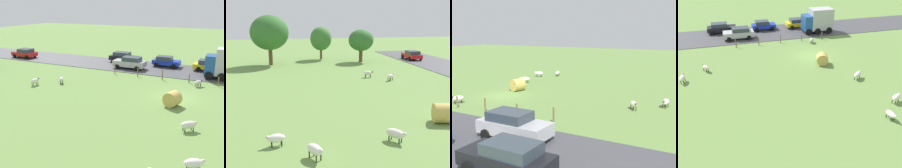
# 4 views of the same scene
# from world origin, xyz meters

# --- Properties ---
(sheep_0) EXTENTS (1.12, 0.59, 0.72)m
(sheep_0) POSITION_xyz_m (-13.66, -1.64, 0.47)
(sheep_0) COLOR white
(sheep_0) RESTS_ON ground_plane
(sheep_1) EXTENTS (1.09, 0.94, 0.75)m
(sheep_1) POSITION_xyz_m (-1.00, 12.88, 0.51)
(sheep_1) COLOR silver
(sheep_1) RESTS_ON ground_plane
(sheep_2) EXTENTS (1.16, 1.26, 0.76)m
(sheep_2) POSITION_xyz_m (-6.95, -2.45, 0.49)
(sheep_2) COLOR silver
(sheep_2) RESTS_ON ground_plane
(sheep_4) EXTENTS (0.98, 1.22, 0.79)m
(sheep_4) POSITION_xyz_m (-11.74, -3.56, 0.53)
(sheep_4) COLOR white
(sheep_4) RESTS_ON ground_plane
(sheep_5) EXTENTS (1.20, 0.61, 0.78)m
(sheep_5) POSITION_xyz_m (-2.96, 15.06, 0.54)
(sheep_5) COLOR white
(sheep_5) RESTS_ON ground_plane
(hay_bale_0) EXTENTS (1.56, 1.63, 1.33)m
(hay_bale_0) POSITION_xyz_m (-2.61, -0.25, 0.67)
(hay_bale_0) COLOR tan
(hay_bale_0) RESTS_ON ground_plane
(tree_0) EXTENTS (5.60, 5.60, 7.35)m
(tree_0) POSITION_xyz_m (-14.43, 26.75, 4.79)
(tree_0) COLOR brown
(tree_0) RESTS_ON ground_plane
(tree_1) EXTENTS (3.57, 3.57, 5.47)m
(tree_1) POSITION_xyz_m (-6.16, 31.11, 3.49)
(tree_1) COLOR brown
(tree_1) RESTS_ON ground_plane
(tree_2) EXTENTS (3.96, 3.96, 5.17)m
(tree_2) POSITION_xyz_m (-0.36, 26.99, 3.43)
(tree_2) COLOR brown
(tree_2) RESTS_ON ground_plane
(car_4) EXTENTS (2.21, 4.10, 1.49)m
(car_4) POSITION_xyz_m (8.74, 27.41, 0.84)
(car_4) COLOR red
(car_4) RESTS_ON road_strip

